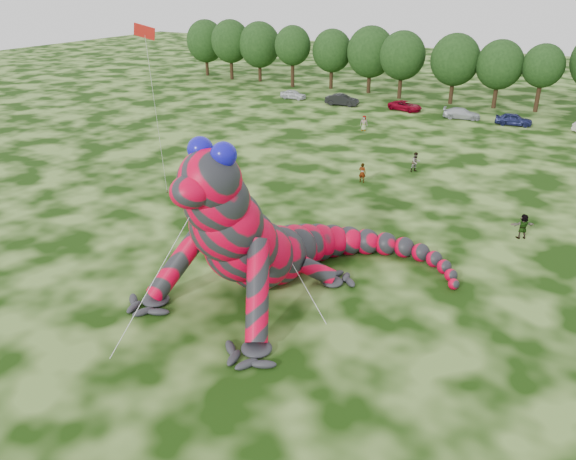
# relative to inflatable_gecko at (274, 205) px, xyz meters

# --- Properties ---
(ground) EXTENTS (240.00, 240.00, 0.00)m
(ground) POSITION_rel_inflatable_gecko_xyz_m (5.55, -1.72, -4.81)
(ground) COLOR #16330A
(ground) RESTS_ON ground
(inflatable_gecko) EXTENTS (18.53, 21.16, 9.63)m
(inflatable_gecko) POSITION_rel_inflatable_gecko_xyz_m (0.00, 0.00, 0.00)
(inflatable_gecko) COLOR red
(inflatable_gecko) RESTS_ON ground
(flying_kite) EXTENTS (3.73, 4.32, 14.15)m
(flying_kite) POSITION_rel_inflatable_gecko_xyz_m (-12.64, 4.46, 7.47)
(flying_kite) COLOR red
(flying_kite) RESTS_ON ground
(tree_0) EXTENTS (6.91, 6.22, 9.51)m
(tree_0) POSITION_rel_inflatable_gecko_xyz_m (-49.01, 57.51, -0.06)
(tree_0) COLOR black
(tree_0) RESTS_ON ground
(tree_1) EXTENTS (6.74, 6.07, 9.81)m
(tree_1) POSITION_rel_inflatable_gecko_xyz_m (-42.80, 56.33, 0.09)
(tree_1) COLOR black
(tree_1) RESTS_ON ground
(tree_2) EXTENTS (7.04, 6.34, 9.64)m
(tree_2) POSITION_rel_inflatable_gecko_xyz_m (-37.47, 57.04, 0.01)
(tree_2) COLOR black
(tree_2) RESTS_ON ground
(tree_3) EXTENTS (5.81, 5.23, 9.44)m
(tree_3) POSITION_rel_inflatable_gecko_xyz_m (-30.17, 55.34, -0.09)
(tree_3) COLOR black
(tree_3) RESTS_ON ground
(tree_4) EXTENTS (6.22, 5.60, 9.06)m
(tree_4) POSITION_rel_inflatable_gecko_xyz_m (-24.09, 56.99, -0.29)
(tree_4) COLOR black
(tree_4) RESTS_ON ground
(tree_5) EXTENTS (7.16, 6.44, 9.80)m
(tree_5) POSITION_rel_inflatable_gecko_xyz_m (-17.57, 56.71, 0.08)
(tree_5) COLOR black
(tree_5) RESTS_ON ground
(tree_6) EXTENTS (6.52, 5.86, 9.49)m
(tree_6) POSITION_rel_inflatable_gecko_xyz_m (-12.01, 54.96, -0.07)
(tree_6) COLOR black
(tree_6) RESTS_ON ground
(tree_7) EXTENTS (6.68, 6.01, 9.48)m
(tree_7) POSITION_rel_inflatable_gecko_xyz_m (-4.53, 55.08, -0.08)
(tree_7) COLOR black
(tree_7) RESTS_ON ground
(tree_8) EXTENTS (6.14, 5.53, 8.94)m
(tree_8) POSITION_rel_inflatable_gecko_xyz_m (1.33, 55.26, -0.34)
(tree_8) COLOR black
(tree_8) RESTS_ON ground
(tree_9) EXTENTS (5.27, 4.74, 8.68)m
(tree_9) POSITION_rel_inflatable_gecko_xyz_m (6.62, 55.62, -0.48)
(tree_9) COLOR black
(tree_9) RESTS_ON ground
(car_0) EXTENTS (3.85, 1.58, 1.31)m
(car_0) POSITION_rel_inflatable_gecko_xyz_m (-25.25, 46.89, -4.16)
(car_0) COLOR silver
(car_0) RESTS_ON ground
(car_1) EXTENTS (4.76, 2.13, 1.52)m
(car_1) POSITION_rel_inflatable_gecko_xyz_m (-17.21, 46.40, -4.06)
(car_1) COLOR black
(car_1) RESTS_ON ground
(car_2) EXTENTS (4.86, 2.96, 1.26)m
(car_2) POSITION_rel_inflatable_gecko_xyz_m (-8.56, 47.67, -4.18)
(car_2) COLOR maroon
(car_2) RESTS_ON ground
(car_3) EXTENTS (4.82, 2.68, 1.32)m
(car_3) POSITION_rel_inflatable_gecko_xyz_m (-0.87, 46.75, -4.15)
(car_3) COLOR #B1B5BB
(car_3) RESTS_ON ground
(car_4) EXTENTS (4.45, 2.31, 1.45)m
(car_4) POSITION_rel_inflatable_gecko_xyz_m (5.41, 46.48, -4.09)
(car_4) COLOR navy
(car_4) RESTS_ON ground
(spectator_5) EXTENTS (1.67, 1.32, 1.77)m
(spectator_5) POSITION_rel_inflatable_gecko_xyz_m (11.72, 13.48, -3.93)
(spectator_5) COLOR gray
(spectator_5) RESTS_ON ground
(spectator_4) EXTENTS (0.95, 0.73, 1.74)m
(spectator_4) POSITION_rel_inflatable_gecko_xyz_m (-9.23, 35.22, -3.94)
(spectator_4) COLOR gray
(spectator_4) RESTS_ON ground
(spectator_1) EXTENTS (1.08, 1.13, 1.83)m
(spectator_1) POSITION_rel_inflatable_gecko_xyz_m (0.77, 23.68, -3.90)
(spectator_1) COLOR gray
(spectator_1) RESTS_ON ground
(spectator_0) EXTENTS (0.64, 0.42, 1.75)m
(spectator_0) POSITION_rel_inflatable_gecko_xyz_m (-2.32, 18.54, -3.94)
(spectator_0) COLOR gray
(spectator_0) RESTS_ON ground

